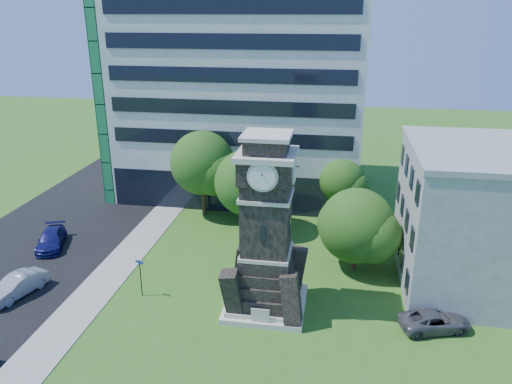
% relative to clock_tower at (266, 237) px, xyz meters
% --- Properties ---
extents(ground, '(160.00, 160.00, 0.00)m').
position_rel_clock_tower_xyz_m(ground, '(-3.00, -2.00, -5.28)').
color(ground, '#30611B').
rests_on(ground, ground).
extents(sidewalk, '(3.00, 70.00, 0.06)m').
position_rel_clock_tower_xyz_m(sidewalk, '(-12.50, 3.00, -5.25)').
color(sidewalk, gray).
rests_on(sidewalk, ground).
extents(street, '(14.00, 80.00, 0.02)m').
position_rel_clock_tower_xyz_m(street, '(-21.00, 3.00, -5.27)').
color(street, black).
rests_on(street, ground).
extents(clock_tower, '(5.40, 5.40, 12.22)m').
position_rel_clock_tower_xyz_m(clock_tower, '(0.00, 0.00, 0.00)').
color(clock_tower, beige).
rests_on(clock_tower, ground).
extents(office_tall, '(26.20, 15.11, 28.60)m').
position_rel_clock_tower_xyz_m(office_tall, '(-6.20, 23.84, 8.94)').
color(office_tall, silver).
rests_on(office_tall, ground).
extents(car_street_mid, '(2.84, 4.85, 1.51)m').
position_rel_clock_tower_xyz_m(car_street_mid, '(-17.76, -1.54, -4.53)').
color(car_street_mid, '#97999E').
rests_on(car_street_mid, ground).
extents(car_street_north, '(3.56, 5.31, 1.43)m').
position_rel_clock_tower_xyz_m(car_street_north, '(-19.58, 6.04, -4.57)').
color(car_street_north, '#131454').
rests_on(car_street_north, ground).
extents(car_east_lot, '(4.93, 3.31, 1.26)m').
position_rel_clock_tower_xyz_m(car_east_lot, '(11.05, -0.84, -4.65)').
color(car_east_lot, '#515157').
rests_on(car_east_lot, ground).
extents(park_bench, '(1.73, 0.46, 0.90)m').
position_rel_clock_tower_xyz_m(park_bench, '(-0.97, -0.75, -4.81)').
color(park_bench, black).
rests_on(park_bench, ground).
extents(street_sign, '(0.68, 0.07, 2.85)m').
position_rel_clock_tower_xyz_m(street_sign, '(-8.95, -0.10, -3.50)').
color(street_sign, black).
rests_on(street_sign, ground).
extents(tree_nw, '(6.84, 6.22, 8.48)m').
position_rel_clock_tower_xyz_m(tree_nw, '(-8.43, 15.35, -0.13)').
color(tree_nw, '#332114').
rests_on(tree_nw, ground).
extents(tree_nc, '(6.62, 6.02, 7.71)m').
position_rel_clock_tower_xyz_m(tree_nc, '(-3.40, 12.24, -0.77)').
color(tree_nc, '#332114').
rests_on(tree_nc, ground).
extents(tree_ne, '(4.87, 4.42, 6.08)m').
position_rel_clock_tower_xyz_m(tree_ne, '(4.99, 16.77, -1.57)').
color(tree_ne, '#332114').
rests_on(tree_ne, ground).
extents(tree_east, '(6.41, 5.83, 6.65)m').
position_rel_clock_tower_xyz_m(tree_east, '(6.15, 6.40, -1.70)').
color(tree_east, '#332114').
rests_on(tree_east, ground).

